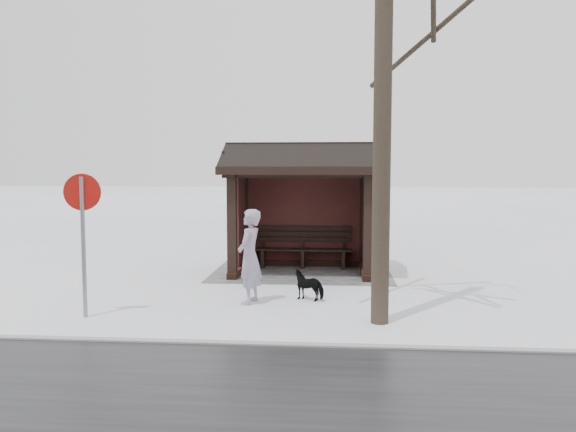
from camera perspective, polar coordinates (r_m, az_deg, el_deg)
The scene contains 7 objects.
ground at distance 13.41m, azimuth 1.38°, elevation -5.80°, with size 120.00×120.00×0.00m, color white.
kerb at distance 8.08m, azimuth -0.89°, elevation -12.98°, with size 120.00×0.15×0.06m, color gray.
trampled_patch at distance 13.61m, azimuth 1.43°, elevation -5.61°, with size 4.20×3.20×0.02m, color gray.
bus_shelter at distance 13.34m, azimuth 1.44°, elevation 3.51°, with size 3.60×2.40×3.09m.
pedestrian at distance 10.34m, azimuth -3.93°, elevation -4.12°, with size 0.64×0.42×1.74m, color #91879E.
dog at distance 10.72m, azimuth 2.20°, elevation -7.02°, with size 0.30×0.66×0.55m, color black.
road_sign at distance 9.87m, azimuth -20.12°, elevation 0.15°, with size 0.61×0.12×2.40m.
Camera 1 is at (-0.74, 13.16, 2.50)m, focal length 35.00 mm.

